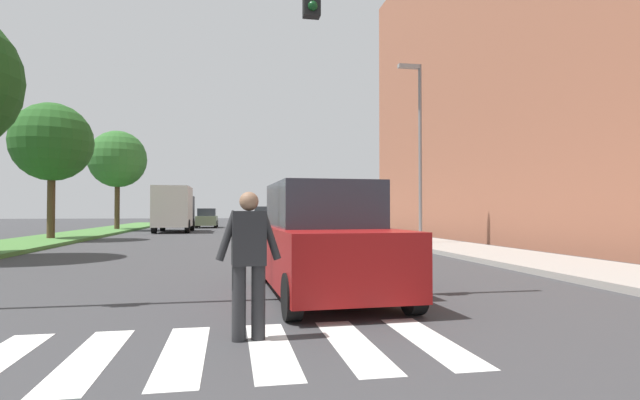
% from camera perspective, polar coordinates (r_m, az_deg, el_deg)
% --- Properties ---
extents(ground_plane, '(140.00, 140.00, 0.00)m').
position_cam_1_polar(ground_plane, '(28.20, -11.53, -4.24)').
color(ground_plane, '#38383A').
extents(crosswalk, '(5.85, 2.20, 0.01)m').
position_cam_1_polar(crosswalk, '(5.43, -15.74, -16.90)').
color(crosswalk, silver).
rests_on(crosswalk, ground_plane).
extents(median_strip, '(3.50, 64.00, 0.15)m').
position_cam_1_polar(median_strip, '(27.57, -28.81, -4.02)').
color(median_strip, '#477A38').
rests_on(median_strip, ground_plane).
extents(tree_far, '(3.81, 3.81, 6.59)m').
position_cam_1_polar(tree_far, '(27.22, -28.94, 5.93)').
color(tree_far, '#4C3823').
rests_on(tree_far, median_strip).
extents(tree_distant, '(4.15, 4.15, 7.20)m').
position_cam_1_polar(tree_distant, '(38.75, -22.66, 4.42)').
color(tree_distant, '#4C3823').
rests_on(tree_distant, median_strip).
extents(apartment_block_right, '(15.90, 29.93, 16.80)m').
position_cam_1_polar(apartment_block_right, '(28.60, 32.67, 12.95)').
color(apartment_block_right, '#A36047').
rests_on(apartment_block_right, ground_plane).
extents(sidewalk_right, '(3.00, 64.00, 0.15)m').
position_cam_1_polar(sidewalk_right, '(27.50, 7.21, -4.18)').
color(sidewalk_right, '#9E9991').
rests_on(sidewalk_right, ground_plane).
extents(street_lamp_right, '(1.02, 0.24, 7.50)m').
position_cam_1_polar(street_lamp_right, '(21.00, 11.43, 7.30)').
color(street_lamp_right, slate).
rests_on(street_lamp_right, sidewalk_right).
extents(pedestrian_performer, '(0.75, 0.26, 1.69)m').
position_cam_1_polar(pedestrian_performer, '(5.63, -8.35, -6.75)').
color(pedestrian_performer, '#262628').
rests_on(pedestrian_performer, ground_plane).
extents(suv_crossing, '(2.12, 4.67, 1.97)m').
position_cam_1_polar(suv_crossing, '(8.59, 0.37, -4.89)').
color(suv_crossing, maroon).
rests_on(suv_crossing, ground_plane).
extents(sedan_midblock, '(2.14, 4.23, 1.74)m').
position_cam_1_polar(sedan_midblock, '(30.50, -6.18, -2.53)').
color(sedan_midblock, gray).
rests_on(sedan_midblock, ground_plane).
extents(sedan_distant, '(1.82, 4.07, 1.67)m').
position_cam_1_polar(sedan_distant, '(43.52, -13.12, -2.16)').
color(sedan_distant, gray).
rests_on(sedan_distant, ground_plane).
extents(truck_box_delivery, '(2.40, 6.20, 3.10)m').
position_cam_1_polar(truck_box_delivery, '(35.13, -16.73, -0.96)').
color(truck_box_delivery, black).
rests_on(truck_box_delivery, ground_plane).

